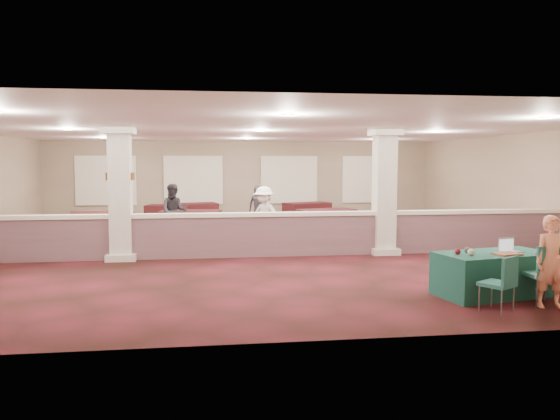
{
  "coord_description": "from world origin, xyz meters",
  "views": [
    {
      "loc": [
        -1.47,
        -14.83,
        2.33
      ],
      "look_at": [
        0.26,
        -2.0,
        1.2
      ],
      "focal_mm": 35.0,
      "sensor_mm": 36.0,
      "label": 1
    }
  ],
  "objects": [
    {
      "name": "attendee_b",
      "position": [
        0.14,
        0.53,
        0.82
      ],
      "size": [
        1.11,
        1.07,
        1.65
      ],
      "primitive_type": "imported",
      "rotation": [
        0.0,
        0.0,
        -0.73
      ],
      "color": "silver",
      "rests_on": "ground"
    },
    {
      "name": "attendee_a",
      "position": [
        -2.46,
        2.04,
        0.84
      ],
      "size": [
        0.81,
        0.45,
        1.68
      ],
      "primitive_type": "imported",
      "rotation": [
        0.0,
        0.0,
        0.0
      ],
      "color": "black",
      "rests_on": "ground"
    },
    {
      "name": "woman",
      "position": [
        4.0,
        -6.87,
        0.74
      ],
      "size": [
        0.58,
        0.43,
        1.49
      ],
      "primitive_type": "imported",
      "rotation": [
        0.0,
        0.0,
        -0.13
      ],
      "color": "#FD866E",
      "rests_on": "ground"
    },
    {
      "name": "knitting",
      "position": [
        3.6,
        -6.24,
        0.77
      ],
      "size": [
        0.47,
        0.39,
        0.03
      ],
      "primitive_type": "cube",
      "rotation": [
        0.0,
        0.0,
        0.2
      ],
      "color": "#B5461C",
      "rests_on": "near_table"
    },
    {
      "name": "far_table_back_left",
      "position": [
        -2.9,
        6.42,
        0.35
      ],
      "size": [
        1.87,
        1.24,
        0.7
      ],
      "primitive_type": "cube",
      "rotation": [
        0.0,
        0.0,
        -0.23
      ],
      "color": "black",
      "rests_on": "ground"
    },
    {
      "name": "screen_glow",
      "position": [
        3.79,
        -5.88,
        0.87
      ],
      "size": [
        0.31,
        0.07,
        0.2
      ],
      "primitive_type": "cube",
      "rotation": [
        0.0,
        0.0,
        0.2
      ],
      "color": "silver",
      "rests_on": "near_table"
    },
    {
      "name": "wall_right",
      "position": [
        8.0,
        0.0,
        1.6
      ],
      "size": [
        0.04,
        16.0,
        3.2
      ],
      "primitive_type": "cube",
      "color": "#806D58",
      "rests_on": "ground"
    },
    {
      "name": "far_table_front_right",
      "position": [
        2.5,
        3.0,
        0.38
      ],
      "size": [
        2.07,
        1.42,
        0.76
      ],
      "primitive_type": "cube",
      "rotation": [
        0.0,
        0.0,
        0.27
      ],
      "color": "black",
      "rests_on": "ground"
    },
    {
      "name": "attendee_c",
      "position": [
        4.74,
        3.49,
        0.83
      ],
      "size": [
        1.07,
        0.92,
        1.66
      ],
      "primitive_type": "imported",
      "rotation": [
        0.0,
        0.0,
        0.57
      ],
      "color": "black",
      "rests_on": "ground"
    },
    {
      "name": "sconce_left",
      "position": [
        -3.78,
        -1.5,
        2.0
      ],
      "size": [
        0.12,
        0.12,
        0.18
      ],
      "color": "brown",
      "rests_on": "column_left"
    },
    {
      "name": "ceiling",
      "position": [
        0.0,
        0.0,
        3.2
      ],
      "size": [
        16.0,
        16.0,
        0.02
      ],
      "primitive_type": "cube",
      "color": "white",
      "rests_on": "wall_back"
    },
    {
      "name": "near_table",
      "position": [
        3.5,
        -6.0,
        0.38
      ],
      "size": [
        2.13,
        1.36,
        0.76
      ],
      "primitive_type": "cube",
      "rotation": [
        0.0,
        0.0,
        0.2
      ],
      "color": "#0E362D",
      "rests_on": "ground"
    },
    {
      "name": "ground",
      "position": [
        0.0,
        0.0,
        0.0
      ],
      "size": [
        16.0,
        16.0,
        0.0
      ],
      "primitive_type": "plane",
      "color": "#441119",
      "rests_on": "ground"
    },
    {
      "name": "laptop_base",
      "position": [
        3.82,
        -5.99,
        0.77
      ],
      "size": [
        0.38,
        0.3,
        0.02
      ],
      "primitive_type": "cube",
      "rotation": [
        0.0,
        0.0,
        0.2
      ],
      "color": "silver",
      "rests_on": "near_table"
    },
    {
      "name": "conf_chair_main",
      "position": [
        4.0,
        -6.72,
        0.58
      ],
      "size": [
        0.5,
        0.5,
        0.99
      ],
      "rotation": [
        0.0,
        0.0,
        -0.01
      ],
      "color": "#1D564B",
      "rests_on": "ground"
    },
    {
      "name": "wall_front",
      "position": [
        0.0,
        -8.0,
        1.6
      ],
      "size": [
        16.0,
        0.04,
        3.2
      ],
      "primitive_type": "cube",
      "color": "#806D58",
      "rests_on": "ground"
    },
    {
      "name": "yarn_grey",
      "position": [
        3.02,
        -5.97,
        0.81
      ],
      "size": [
        0.11,
        0.11,
        0.11
      ],
      "primitive_type": "sphere",
      "color": "#4B4B50",
      "rests_on": "near_table"
    },
    {
      "name": "attendee_d",
      "position": [
        0.42,
        4.97,
        0.77
      ],
      "size": [
        0.84,
        0.6,
        1.53
      ],
      "primitive_type": "imported",
      "rotation": [
        0.0,
        0.0,
        2.86
      ],
      "color": "black",
      "rests_on": "ground"
    },
    {
      "name": "far_table_front_left",
      "position": [
        -4.77,
        3.0,
        0.38
      ],
      "size": [
        2.05,
        1.34,
        0.77
      ],
      "primitive_type": "cube",
      "rotation": [
        0.0,
        0.0,
        0.23
      ],
      "color": "black",
      "rests_on": "ground"
    },
    {
      "name": "yarn_cream",
      "position": [
        2.96,
        -6.22,
        0.81
      ],
      "size": [
        0.11,
        0.11,
        0.11
      ],
      "primitive_type": "sphere",
      "color": "beige",
      "rests_on": "near_table"
    },
    {
      "name": "sconce_right",
      "position": [
        -3.22,
        -1.5,
        2.0
      ],
      "size": [
        0.12,
        0.12,
        0.18
      ],
      "color": "brown",
      "rests_on": "column_left"
    },
    {
      "name": "column_right",
      "position": [
        3.0,
        -1.5,
        1.64
      ],
      "size": [
        0.72,
        0.72,
        3.2
      ],
      "color": "beige",
      "rests_on": "ground"
    },
    {
      "name": "far_table_back_center",
      "position": [
        -2.0,
        6.5,
        0.37
      ],
      "size": [
        2.02,
        1.36,
        0.75
      ],
      "primitive_type": "cube",
      "rotation": [
        0.0,
        0.0,
        0.26
      ],
      "color": "black",
      "rests_on": "ground"
    },
    {
      "name": "partition_wall",
      "position": [
        0.0,
        -1.5,
        0.57
      ],
      "size": [
        15.6,
        0.28,
        1.1
      ],
      "color": "brown",
      "rests_on": "ground"
    },
    {
      "name": "far_table_front_center",
      "position": [
        -2.0,
        3.0,
        0.39
      ],
      "size": [
        2.05,
        1.28,
        0.77
      ],
      "primitive_type": "cube",
      "rotation": [
        0.0,
        0.0,
        -0.18
      ],
      "color": "black",
      "rests_on": "ground"
    },
    {
      "name": "laptop_screen",
      "position": [
        3.79,
        -5.87,
        0.89
      ],
      "size": [
        0.34,
        0.08,
        0.23
      ],
      "primitive_type": "cube",
      "rotation": [
        0.0,
        0.0,
        0.2
      ],
      "color": "silver",
      "rests_on": "near_table"
    },
    {
      "name": "conf_chair_side",
      "position": [
        3.04,
        -7.07,
        0.53
      ],
      "size": [
        0.62,
        0.62,
        0.89
      ],
      "rotation": [
        0.0,
        0.0,
        0.55
      ],
      "color": "#1D564B",
      "rests_on": "ground"
    },
    {
      "name": "column_left",
      "position": [
        -3.5,
        -1.5,
        1.64
      ],
      "size": [
        0.72,
        0.72,
        3.2
      ],
      "color": "beige",
      "rests_on": "ground"
    },
    {
      "name": "yarn_red",
      "position": [
        2.78,
        -6.09,
        0.81
      ],
      "size": [
        0.1,
        0.1,
        0.1
      ],
      "primitive_type": "sphere",
      "color": "maroon",
      "rests_on": "near_table"
    },
    {
      "name": "scissors",
      "position": [
        4.22,
        -6.15,
        0.76
      ],
      "size": [
        0.13,
        0.06,
        0.01
      ],
      "primitive_type": "cube",
      "rotation": [
        0.0,
        0.0,
        0.2
      ],
      "color": "#B6131D",
      "rests_on": "near_table"
    },
    {
      "name": "far_table_back_right",
      "position": [
        2.5,
        6.5,
        0.36
      ],
      "size": [
        2.0,
        1.48,
        0.73
      ],
      "primitive_type": "cube",
      "rotation": [
        0.0,
        0.0,
        0.37
      ],
      "color": "black",
      "rests_on": "ground"
    },
    {
      "name": "wall_back",
      "position": [
        0.0,
        8.0,
        1.6
      ],
      "size": [
        16.0,
        0.04,
        3.2
      ],
      "primitive_type": "cube",
      "color": "#806D58",
      "rests_on": "ground"
    }
  ]
}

